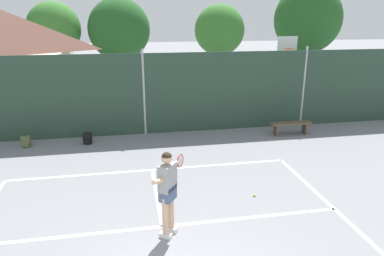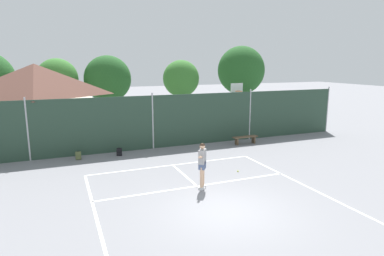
% 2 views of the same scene
% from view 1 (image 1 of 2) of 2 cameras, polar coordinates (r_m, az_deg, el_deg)
% --- Properties ---
extents(chainlink_fence, '(26.09, 0.09, 3.25)m').
position_cam_1_polar(chainlink_fence, '(13.51, -7.77, 5.38)').
color(chainlink_fence, '#284233').
rests_on(chainlink_fence, ground).
extents(basketball_hoop, '(0.90, 0.67, 3.55)m').
position_cam_1_polar(basketball_hoop, '(16.45, 14.86, 9.83)').
color(basketball_hoop, yellow).
rests_on(basketball_hoop, ground).
extents(treeline_backdrop, '(26.59, 4.25, 6.55)m').
position_cam_1_polar(treeline_backdrop, '(23.84, -6.57, 16.08)').
color(treeline_backdrop, brown).
rests_on(treeline_backdrop, ground).
extents(tennis_player, '(0.81, 1.25, 1.85)m').
position_cam_1_polar(tennis_player, '(7.20, -3.96, -9.42)').
color(tennis_player, silver).
rests_on(tennis_player, ground).
extents(tennis_ball, '(0.07, 0.07, 0.07)m').
position_cam_1_polar(tennis_ball, '(9.26, 10.05, -10.67)').
color(tennis_ball, '#CCE033').
rests_on(tennis_ball, ground).
extents(backpack_olive, '(0.29, 0.26, 0.46)m').
position_cam_1_polar(backpack_olive, '(13.64, -25.29, -2.00)').
color(backpack_olive, '#566038').
rests_on(backpack_olive, ground).
extents(backpack_black, '(0.32, 0.30, 0.46)m').
position_cam_1_polar(backpack_black, '(13.16, -16.59, -1.68)').
color(backpack_black, black).
rests_on(backpack_black, ground).
extents(courtside_bench, '(1.60, 0.36, 0.48)m').
position_cam_1_polar(courtside_bench, '(14.11, 15.69, 0.41)').
color(courtside_bench, brown).
rests_on(courtside_bench, ground).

